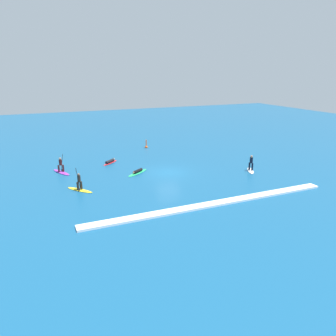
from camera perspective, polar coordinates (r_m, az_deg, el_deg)
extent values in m
plane|color=navy|center=(35.02, 0.00, -0.78)|extent=(120.00, 120.00, 0.00)
ellipsoid|color=yellow|center=(30.91, -15.40, -3.78)|extent=(2.29, 2.66, 0.08)
cylinder|color=black|center=(30.74, -15.74, -3.10)|extent=(0.29, 0.29, 0.75)
cylinder|color=black|center=(30.81, -15.18, -3.01)|extent=(0.29, 0.29, 0.75)
cylinder|color=black|center=(30.55, -15.56, -1.84)|extent=(0.41, 0.41, 0.62)
sphere|color=brown|center=(30.43, -15.62, -1.10)|extent=(0.28, 0.28, 0.20)
cylinder|color=black|center=(30.27, -15.68, -1.91)|extent=(0.38, 0.32, 2.22)
cube|color=black|center=(30.62, -15.53, -3.80)|extent=(0.19, 0.17, 0.32)
ellipsoid|color=#23B266|center=(34.93, -5.41, -0.85)|extent=(3.00, 2.46, 0.07)
cylinder|color=black|center=(34.90, -5.38, -0.51)|extent=(1.27, 1.06, 0.33)
sphere|color=brown|center=(34.29, -6.14, -0.82)|extent=(0.31, 0.31, 0.22)
ellipsoid|color=purple|center=(36.80, -18.44, -0.71)|extent=(1.83, 3.05, 0.10)
cylinder|color=#381414|center=(36.67, -18.14, -0.04)|extent=(0.25, 0.25, 0.76)
cylinder|color=#381414|center=(36.69, -18.86, -0.10)|extent=(0.25, 0.25, 0.76)
cylinder|color=#381414|center=(36.50, -18.60, 0.95)|extent=(0.40, 0.40, 0.60)
sphere|color=#A37556|center=(36.39, -18.66, 1.59)|extent=(0.32, 0.32, 0.24)
cylinder|color=black|center=(36.77, -18.36, 0.93)|extent=(0.41, 0.22, 1.90)
cube|color=black|center=(37.01, -18.23, -0.42)|extent=(0.21, 0.14, 0.32)
ellipsoid|color=white|center=(36.64, 14.47, -0.44)|extent=(1.70, 2.40, 0.11)
cylinder|color=black|center=(36.57, 14.28, 0.30)|extent=(0.26, 0.26, 0.82)
cylinder|color=black|center=(36.45, 14.76, 0.21)|extent=(0.26, 0.26, 0.82)
cylinder|color=black|center=(36.32, 14.60, 1.34)|extent=(0.45, 0.45, 0.61)
sphere|color=#A37556|center=(36.21, 14.65, 2.00)|extent=(0.34, 0.34, 0.25)
ellipsoid|color=red|center=(39.17, -10.24, 0.93)|extent=(2.32, 2.19, 0.08)
cylinder|color=black|center=(39.07, -10.30, 1.20)|extent=(1.33, 1.26, 0.34)
sphere|color=tan|center=(39.75, -9.60, 1.54)|extent=(0.34, 0.34, 0.24)
sphere|color=#E55119|center=(46.38, -3.88, 3.73)|extent=(0.42, 0.42, 0.42)
cylinder|color=#E55119|center=(46.27, -3.89, 4.31)|extent=(0.14, 0.14, 1.17)
cube|color=white|center=(26.95, 8.20, -6.32)|extent=(22.29, 0.90, 0.18)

